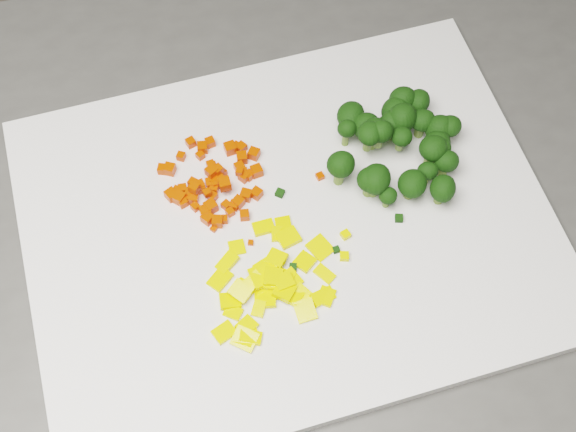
# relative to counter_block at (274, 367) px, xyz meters

# --- Properties ---
(counter_block) EXTENTS (1.09, 0.89, 0.90)m
(counter_block) POSITION_rel_counter_block_xyz_m (0.00, 0.00, 0.00)
(counter_block) COLOR #474644
(counter_block) RESTS_ON ground
(cutting_board) EXTENTS (0.60, 0.54, 0.01)m
(cutting_board) POSITION_rel_counter_block_xyz_m (0.02, -0.00, 0.46)
(cutting_board) COLOR white
(cutting_board) RESTS_ON counter_block
(carrot_pile) EXTENTS (0.11, 0.11, 0.03)m
(carrot_pile) POSITION_rel_counter_block_xyz_m (-0.05, 0.03, 0.48)
(carrot_pile) COLOR red
(carrot_pile) RESTS_ON cutting_board
(pepper_pile) EXTENTS (0.13, 0.13, 0.02)m
(pepper_pile) POSITION_rel_counter_block_xyz_m (0.00, -0.07, 0.47)
(pepper_pile) COLOR yellow
(pepper_pile) RESTS_ON cutting_board
(broccoli_pile) EXTENTS (0.13, 0.13, 0.06)m
(broccoli_pile) POSITION_rel_counter_block_xyz_m (0.11, 0.07, 0.49)
(broccoli_pile) COLOR black
(broccoli_pile) RESTS_ON cutting_board
(carrot_cube_0) EXTENTS (0.01, 0.01, 0.01)m
(carrot_cube_0) POSITION_rel_counter_block_xyz_m (-0.11, 0.04, 0.47)
(carrot_cube_0) COLOR red
(carrot_cube_0) RESTS_ON carrot_pile
(carrot_cube_1) EXTENTS (0.01, 0.01, 0.01)m
(carrot_cube_1) POSITION_rel_counter_block_xyz_m (-0.05, 0.04, 0.47)
(carrot_cube_1) COLOR red
(carrot_cube_1) RESTS_ON carrot_pile
(carrot_cube_2) EXTENTS (0.01, 0.01, 0.01)m
(carrot_cube_2) POSITION_rel_counter_block_xyz_m (-0.06, 0.03, 0.47)
(carrot_cube_2) COLOR red
(carrot_cube_2) RESTS_ON carrot_pile
(carrot_cube_3) EXTENTS (0.01, 0.01, 0.01)m
(carrot_cube_3) POSITION_rel_counter_block_xyz_m (-0.09, 0.01, 0.47)
(carrot_cube_3) COLOR red
(carrot_cube_3) RESTS_ON carrot_pile
(carrot_cube_4) EXTENTS (0.02, 0.02, 0.01)m
(carrot_cube_4) POSITION_rel_counter_block_xyz_m (-0.05, 0.00, 0.47)
(carrot_cube_4) COLOR red
(carrot_cube_4) RESTS_ON carrot_pile
(carrot_cube_5) EXTENTS (0.01, 0.01, 0.01)m
(carrot_cube_5) POSITION_rel_counter_block_xyz_m (-0.07, 0.03, 0.47)
(carrot_cube_5) COLOR red
(carrot_cube_5) RESTS_ON carrot_pile
(carrot_cube_6) EXTENTS (0.01, 0.01, 0.01)m
(carrot_cube_6) POSITION_rel_counter_block_xyz_m (-0.01, 0.05, 0.47)
(carrot_cube_6) COLOR red
(carrot_cube_6) RESTS_ON carrot_pile
(carrot_cube_7) EXTENTS (0.01, 0.01, 0.01)m
(carrot_cube_7) POSITION_rel_counter_block_xyz_m (-0.03, 0.05, 0.47)
(carrot_cube_7) COLOR red
(carrot_cube_7) RESTS_ON carrot_pile
(carrot_cube_8) EXTENTS (0.01, 0.01, 0.01)m
(carrot_cube_8) POSITION_rel_counter_block_xyz_m (-0.05, 0.02, 0.47)
(carrot_cube_8) COLOR red
(carrot_cube_8) RESTS_ON carrot_pile
(carrot_cube_9) EXTENTS (0.01, 0.01, 0.01)m
(carrot_cube_9) POSITION_rel_counter_block_xyz_m (-0.05, 0.03, 0.47)
(carrot_cube_9) COLOR red
(carrot_cube_9) RESTS_ON carrot_pile
(carrot_cube_10) EXTENTS (0.01, 0.01, 0.01)m
(carrot_cube_10) POSITION_rel_counter_block_xyz_m (-0.05, 0.01, 0.47)
(carrot_cube_10) COLOR red
(carrot_cube_10) RESTS_ON carrot_pile
(carrot_cube_11) EXTENTS (0.01, 0.01, 0.01)m
(carrot_cube_11) POSITION_rel_counter_block_xyz_m (-0.06, -0.01, 0.47)
(carrot_cube_11) COLOR red
(carrot_cube_11) RESTS_ON carrot_pile
(carrot_cube_12) EXTENTS (0.01, 0.01, 0.01)m
(carrot_cube_12) POSITION_rel_counter_block_xyz_m (-0.02, 0.07, 0.47)
(carrot_cube_12) COLOR red
(carrot_cube_12) RESTS_ON carrot_pile
(carrot_cube_13) EXTENTS (0.01, 0.01, 0.01)m
(carrot_cube_13) POSITION_rel_counter_block_xyz_m (-0.05, 0.04, 0.48)
(carrot_cube_13) COLOR red
(carrot_cube_13) RESTS_ON carrot_pile
(carrot_cube_14) EXTENTS (0.01, 0.01, 0.01)m
(carrot_cube_14) POSITION_rel_counter_block_xyz_m (-0.07, 0.02, 0.48)
(carrot_cube_14) COLOR red
(carrot_cube_14) RESTS_ON carrot_pile
(carrot_cube_15) EXTENTS (0.01, 0.01, 0.01)m
(carrot_cube_15) POSITION_rel_counter_block_xyz_m (-0.02, 0.02, 0.47)
(carrot_cube_15) COLOR red
(carrot_cube_15) RESTS_ON carrot_pile
(carrot_cube_16) EXTENTS (0.01, 0.01, 0.01)m
(carrot_cube_16) POSITION_rel_counter_block_xyz_m (-0.03, 0.04, 0.47)
(carrot_cube_16) COLOR red
(carrot_cube_16) RESTS_ON carrot_pile
(carrot_cube_17) EXTENTS (0.01, 0.01, 0.01)m
(carrot_cube_17) POSITION_rel_counter_block_xyz_m (-0.11, 0.04, 0.47)
(carrot_cube_17) COLOR red
(carrot_cube_17) RESTS_ON carrot_pile
(carrot_cube_18) EXTENTS (0.01, 0.01, 0.01)m
(carrot_cube_18) POSITION_rel_counter_block_xyz_m (-0.07, 0.02, 0.47)
(carrot_cube_18) COLOR red
(carrot_cube_18) RESTS_ON carrot_pile
(carrot_cube_19) EXTENTS (0.01, 0.01, 0.01)m
(carrot_cube_19) POSITION_rel_counter_block_xyz_m (-0.06, 0.01, 0.48)
(carrot_cube_19) COLOR red
(carrot_cube_19) RESTS_ON carrot_pile
(carrot_cube_20) EXTENTS (0.01, 0.01, 0.01)m
(carrot_cube_20) POSITION_rel_counter_block_xyz_m (-0.03, 0.01, 0.47)
(carrot_cube_20) COLOR red
(carrot_cube_20) RESTS_ON carrot_pile
(carrot_cube_21) EXTENTS (0.01, 0.01, 0.01)m
(carrot_cube_21) POSITION_rel_counter_block_xyz_m (-0.03, 0.06, 0.47)
(carrot_cube_21) COLOR red
(carrot_cube_21) RESTS_ON carrot_pile
(carrot_cube_22) EXTENTS (0.01, 0.01, 0.01)m
(carrot_cube_22) POSITION_rel_counter_block_xyz_m (-0.03, 0.06, 0.47)
(carrot_cube_22) COLOR red
(carrot_cube_22) RESTS_ON carrot_pile
(carrot_cube_23) EXTENTS (0.01, 0.01, 0.01)m
(carrot_cube_23) POSITION_rel_counter_block_xyz_m (-0.04, 0.01, 0.47)
(carrot_cube_23) COLOR red
(carrot_cube_23) RESTS_ON carrot_pile
(carrot_cube_24) EXTENTS (0.01, 0.01, 0.01)m
(carrot_cube_24) POSITION_rel_counter_block_xyz_m (-0.05, 0.03, 0.47)
(carrot_cube_24) COLOR red
(carrot_cube_24) RESTS_ON carrot_pile
(carrot_cube_25) EXTENTS (0.01, 0.01, 0.01)m
(carrot_cube_25) POSITION_rel_counter_block_xyz_m (-0.05, -0.01, 0.47)
(carrot_cube_25) COLOR red
(carrot_cube_25) RESTS_ON carrot_pile
(carrot_cube_26) EXTENTS (0.01, 0.01, 0.01)m
(carrot_cube_26) POSITION_rel_counter_block_xyz_m (-0.04, 0.07, 0.47)
(carrot_cube_26) COLOR red
(carrot_cube_26) RESTS_ON carrot_pile
(carrot_cube_27) EXTENTS (0.01, 0.01, 0.01)m
(carrot_cube_27) POSITION_rel_counter_block_xyz_m (-0.04, -0.01, 0.47)
(carrot_cube_27) COLOR red
(carrot_cube_27) RESTS_ON carrot_pile
(carrot_cube_28) EXTENTS (0.01, 0.01, 0.01)m
(carrot_cube_28) POSITION_rel_counter_block_xyz_m (-0.09, 0.02, 0.47)
(carrot_cube_28) COLOR red
(carrot_cube_28) RESTS_ON carrot_pile
(carrot_cube_29) EXTENTS (0.01, 0.01, 0.01)m
(carrot_cube_29) POSITION_rel_counter_block_xyz_m (-0.03, 0.01, 0.47)
(carrot_cube_29) COLOR red
(carrot_cube_29) RESTS_ON carrot_pile
(carrot_cube_30) EXTENTS (0.01, 0.01, 0.01)m
(carrot_cube_30) POSITION_rel_counter_block_xyz_m (-0.08, 0.01, 0.47)
(carrot_cube_30) COLOR red
(carrot_cube_30) RESTS_ON carrot_pile
(carrot_cube_31) EXTENTS (0.01, 0.01, 0.01)m
(carrot_cube_31) POSITION_rel_counter_block_xyz_m (-0.03, -0.00, 0.47)
(carrot_cube_31) COLOR red
(carrot_cube_31) RESTS_ON carrot_pile
(carrot_cube_32) EXTENTS (0.01, 0.01, 0.01)m
(carrot_cube_32) POSITION_rel_counter_block_xyz_m (-0.04, 0.02, 0.48)
(carrot_cube_32) COLOR red
(carrot_cube_32) RESTS_ON carrot_pile
(carrot_cube_33) EXTENTS (0.01, 0.01, 0.01)m
(carrot_cube_33) POSITION_rel_counter_block_xyz_m (-0.09, 0.01, 0.47)
(carrot_cube_33) COLOR red
(carrot_cube_33) RESTS_ON carrot_pile
(carrot_cube_34) EXTENTS (0.01, 0.01, 0.01)m
(carrot_cube_34) POSITION_rel_counter_block_xyz_m (-0.07, 0.07, 0.47)
(carrot_cube_34) COLOR red
(carrot_cube_34) RESTS_ON carrot_pile
(carrot_cube_35) EXTENTS (0.01, 0.01, 0.01)m
(carrot_cube_35) POSITION_rel_counter_block_xyz_m (-0.08, 0.07, 0.47)
(carrot_cube_35) COLOR red
(carrot_cube_35) RESTS_ON carrot_pile
(carrot_cube_36) EXTENTS (0.01, 0.01, 0.01)m
(carrot_cube_36) POSITION_rel_counter_block_xyz_m (-0.07, 0.01, 0.47)
(carrot_cube_36) COLOR red
(carrot_cube_36) RESTS_ON carrot_pile
(carrot_cube_37) EXTENTS (0.01, 0.01, 0.01)m
(carrot_cube_37) POSITION_rel_counter_block_xyz_m (-0.06, 0.08, 0.47)
(carrot_cube_37) COLOR red
(carrot_cube_37) RESTS_ON carrot_pile
(carrot_cube_38) EXTENTS (0.01, 0.01, 0.01)m
(carrot_cube_38) POSITION_rel_counter_block_xyz_m (-0.07, 0.02, 0.47)
(carrot_cube_38) COLOR red
(carrot_cube_38) RESTS_ON carrot_pile
(carrot_cube_39) EXTENTS (0.01, 0.01, 0.01)m
(carrot_cube_39) POSITION_rel_counter_block_xyz_m (-0.06, 0.04, 0.48)
(carrot_cube_39) COLOR red
(carrot_cube_39) RESTS_ON carrot_pile
(carrot_cube_40) EXTENTS (0.01, 0.01, 0.01)m
(carrot_cube_40) POSITION_rel_counter_block_xyz_m (-0.04, 0.02, 0.48)
(carrot_cube_40) COLOR red
(carrot_cube_40) RESTS_ON carrot_pile
(carrot_cube_41) EXTENTS (0.01, 0.01, 0.01)m
(carrot_cube_41) POSITION_rel_counter_block_xyz_m (-0.08, 0.01, 0.47)
(carrot_cube_41) COLOR red
(carrot_cube_41) RESTS_ON carrot_pile
(carrot_cube_42) EXTENTS (0.01, 0.01, 0.01)m
(carrot_cube_42) POSITION_rel_counter_block_xyz_m (-0.06, -0.00, 0.47)
(carrot_cube_42) COLOR red
(carrot_cube_42) RESTS_ON carrot_pile
(carrot_cube_43) EXTENTS (0.01, 0.01, 0.01)m
(carrot_cube_43) POSITION_rel_counter_block_xyz_m (-0.07, 0.00, 0.47)
(carrot_cube_43) COLOR red
(carrot_cube_43) RESTS_ON carrot_pile
(carrot_cube_44) EXTENTS (0.01, 0.01, 0.01)m
(carrot_cube_44) POSITION_rel_counter_block_xyz_m (-0.04, 0.03, 0.47)
(carrot_cube_44) COLOR red
(carrot_cube_44) RESTS_ON carrot_pile
(carrot_cube_45) EXTENTS (0.01, 0.01, 0.01)m
(carrot_cube_45) POSITION_rel_counter_block_xyz_m (-0.03, 0.07, 0.47)
(carrot_cube_45) COLOR red
(carrot_cube_45) RESTS_ON carrot_pile
(carrot_cube_46) EXTENTS (0.01, 0.01, 0.01)m
(carrot_cube_46) POSITION_rel_counter_block_xyz_m (-0.08, 0.02, 0.47)
(carrot_cube_46) COLOR red
(carrot_cube_46) RESTS_ON carrot_pile
(carrot_cube_47) EXTENTS (0.01, 0.01, 0.01)m
(carrot_cube_47) POSITION_rel_counter_block_xyz_m (-0.09, 0.06, 0.47)
(carrot_cube_47) COLOR red
(carrot_cube_47) RESTS_ON carrot_pile
(carrot_cube_48) EXTENTS (0.01, 0.01, 0.01)m
(carrot_cube_48) POSITION_rel_counter_block_xyz_m (-0.01, 0.02, 0.47)
(carrot_cube_48) COLOR red
(carrot_cube_48) RESTS_ON carrot_pile
(carrot_cube_49) EXTENTS (0.01, 0.01, 0.01)m
(carrot_cube_49) POSITION_rel_counter_block_xyz_m (-0.10, 0.04, 0.47)
(carrot_cube_49) COLOR red
(carrot_cube_49) RESTS_ON carrot_pile
(carrot_cube_50) EXTENTS (0.01, 0.01, 0.01)m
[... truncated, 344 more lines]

